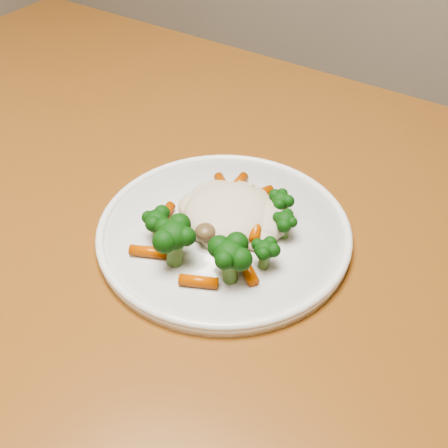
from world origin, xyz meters
name	(u,v)px	position (x,y,z in m)	size (l,w,h in m)	color
dining_table	(163,249)	(-0.30, 0.30, 0.66)	(1.35, 0.97, 0.75)	brown
plate	(224,233)	(-0.19, 0.27, 0.76)	(0.29, 0.29, 0.01)	white
meal	(224,220)	(-0.18, 0.26, 0.78)	(0.16, 0.20, 0.05)	beige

